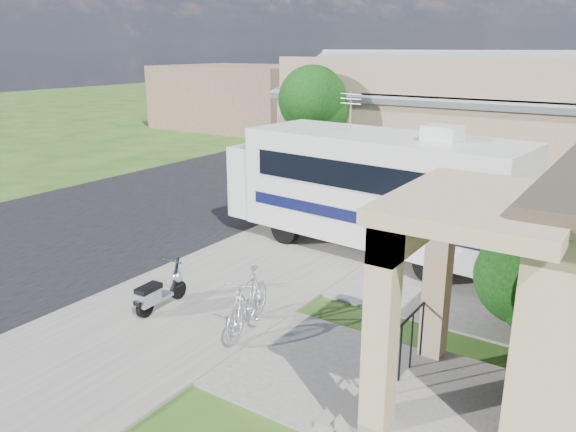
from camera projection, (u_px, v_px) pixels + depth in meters
The scene contains 18 objects.
ground at pixel (240, 311), 11.39m from camera, with size 120.00×120.00×0.00m, color #1B4312.
street_slab at pixel (248, 176), 23.34m from camera, with size 9.00×80.00×0.02m, color black.
sidewalk_slab at pixel (393, 197), 19.89m from camera, with size 4.00×80.00×0.06m, color #5D5C54.
driveway_slab at pixel (398, 258), 14.18m from camera, with size 7.00×6.00×0.05m, color #5D5C54.
walk_slab at pixel (349, 379), 9.00m from camera, with size 4.00×3.00×0.05m, color #5D5C54.
warehouse at pixel (461, 131), 21.96m from camera, with size 12.50×8.40×5.04m.
distant_bldg_far at pixel (244, 96), 37.37m from camera, with size 10.00×8.00×4.00m, color brown.
distant_bldg_near at pixel (353, 92), 46.00m from camera, with size 8.00×7.00×3.20m, color #837252.
street_tree_a at pixel (316, 103), 19.63m from camera, with size 2.44×2.40×4.58m.
street_tree_b at pixel (420, 84), 27.57m from camera, with size 2.44×2.40×4.73m.
street_tree_c at pixel (473, 82), 34.83m from camera, with size 2.44×2.40×4.42m.
motorhome at pixel (371, 186), 14.38m from camera, with size 8.02×3.15×4.01m.
shrub at pixel (529, 273), 10.11m from camera, with size 1.96×1.87×2.41m.
scooter at pixel (158, 293), 11.22m from camera, with size 0.49×1.40×0.92m.
bicycle at pixel (248, 304), 10.39m from camera, with size 0.54×1.90×1.14m, color #B7B7C0.
pickup_truck at pixel (305, 149), 24.38m from camera, with size 3.01×6.52×1.81m, color white.
van at pixel (375, 128), 30.99m from camera, with size 2.45×6.02×1.75m, color white.
garden_hose at pixel (408, 367), 9.20m from camera, with size 0.42×0.42×0.19m, color #14672A.
Camera 1 is at (6.54, -8.09, 5.12)m, focal length 35.00 mm.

